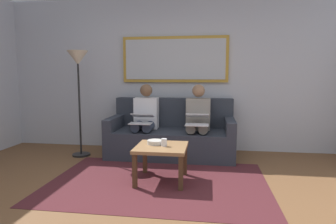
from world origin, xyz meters
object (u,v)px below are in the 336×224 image
Objects in this scene: bowl at (155,142)px; laptop_silver at (142,119)px; person_left at (198,119)px; couch at (172,136)px; cup at (164,142)px; standing_lamp at (78,70)px; laptop_white at (197,120)px; framed_mirror at (175,59)px; coffee_table at (161,151)px; person_right at (145,118)px.

laptop_silver reaches higher than bowl.
couch is at bearing -9.21° from person_left.
standing_lamp reaches higher than cup.
cup is 1.00m from laptop_white.
standing_lamp is at bearing 10.56° from couch.
cup is 0.05× the size of standing_lamp.
laptop_silver is 1.26m from standing_lamp.
cup is at bearing 147.41° from bowl.
framed_mirror is at bearing -121.06° from laptop_silver.
person_left is 3.02× the size of laptop_white.
coffee_table is 1.26m from person_right.
standing_lamp is (1.43, 0.27, 1.06)m from couch.
framed_mirror is 1.99m from coffee_table.
couch is 0.61m from laptop_white.
bowl is 1.87m from standing_lamp.
laptop_white is at bearing 178.90° from standing_lamp.
person_right is (0.42, 0.07, 0.30)m from couch.
person_right is at bearing -68.32° from coffee_table.
framed_mirror reaches higher than person_right.
cup is 1.26m from person_right.
standing_lamp is at bearing -32.45° from bowl.
laptop_white is at bearing -112.90° from coffee_table.
couch is 1.30m from framed_mirror.
person_right reaches higher than coffee_table.
couch is 1.15m from bowl.
person_right reaches higher than laptop_white.
laptop_silver reaches higher than cup.
standing_lamp is (1.85, 0.20, 0.76)m from person_left.
bowl is at bearing -32.59° from cup.
person_left is 3.38× the size of laptop_silver.
person_right is (0.84, -0.23, -0.02)m from laptop_white.
person_left is at bearing 180.00° from person_right.
cup is at bearing 72.99° from person_left.
framed_mirror is at bearing -132.70° from person_right.
framed_mirror is 1.23m from laptop_white.
person_right is at bearing 0.00° from person_left.
person_left reaches higher than laptop_white.
laptop_white is at bearing -119.57° from bowl.
person_right reaches higher than laptop_silver.
person_left is (-0.39, -1.15, 0.24)m from coffee_table.
standing_lamp is at bearing -2.50° from laptop_silver.
person_left is (-0.42, 0.07, 0.30)m from couch.
bowl is (0.12, -0.08, -0.02)m from cup.
cup reaches higher than bowl.
standing_lamp reaches higher than person_left.
couch is 1.72× the size of person_left.
cup is at bearing 113.00° from person_right.
person_left reaches higher than bowl.
person_right is at bearing -168.87° from standing_lamp.
standing_lamp reaches higher than coffee_table.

